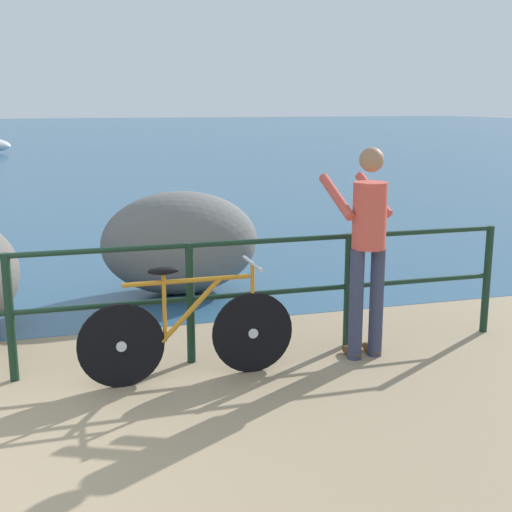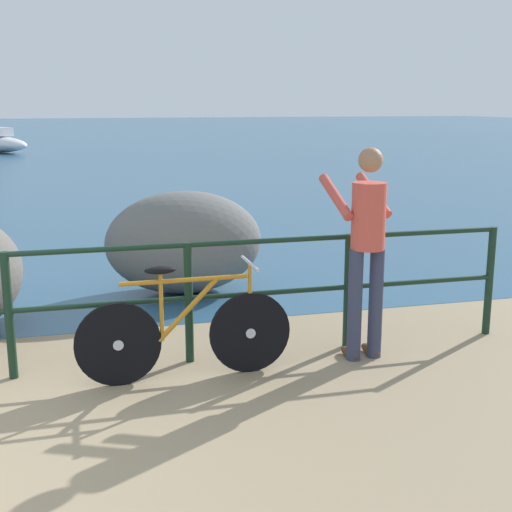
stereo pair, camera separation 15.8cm
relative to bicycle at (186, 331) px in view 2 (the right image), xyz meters
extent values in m
cube|color=#937F60|center=(-2.03, 18.73, -0.44)|extent=(120.00, 120.00, 0.10)
cube|color=#2D5675|center=(-2.03, 46.33, -0.39)|extent=(120.00, 90.00, 0.01)
cylinder|color=black|center=(-1.33, 0.35, 0.12)|extent=(0.07, 0.07, 1.02)
cylinder|color=black|center=(0.08, 0.35, 0.12)|extent=(0.07, 0.07, 1.02)
cylinder|color=black|center=(1.49, 0.35, 0.12)|extent=(0.07, 0.07, 1.02)
cylinder|color=black|center=(2.90, 0.35, 0.12)|extent=(0.07, 0.07, 1.02)
cylinder|color=black|center=(-0.52, -0.01, -0.06)|extent=(0.66, 0.04, 0.66)
cylinder|color=#B7BCC6|center=(-0.52, -0.01, -0.06)|extent=(0.08, 0.06, 0.08)
cylinder|color=black|center=(0.52, 0.01, -0.06)|extent=(0.66, 0.04, 0.66)
cylinder|color=#B7BCC6|center=(0.52, 0.01, -0.06)|extent=(0.08, 0.06, 0.08)
cylinder|color=#B27219|center=(0.00, 0.00, 0.41)|extent=(0.99, 0.05, 0.04)
cylinder|color=#B27219|center=(0.02, 0.00, 0.18)|extent=(0.50, 0.05, 0.50)
cylinder|color=#B27219|center=(-0.19, 0.00, 0.21)|extent=(0.03, 0.03, 0.53)
ellipsoid|color=black|center=(-0.19, 0.00, 0.50)|extent=(0.24, 0.10, 0.06)
cylinder|color=#B27219|center=(0.52, 0.01, 0.23)|extent=(0.03, 0.03, 0.57)
cylinder|color=#B7BCC6|center=(0.52, 0.01, 0.51)|extent=(0.03, 0.48, 0.03)
cylinder|color=#333851|center=(1.43, 0.04, 0.09)|extent=(0.12, 0.12, 0.95)
ellipsoid|color=#513319|center=(1.42, 0.10, -0.35)|extent=(0.13, 0.27, 0.08)
cylinder|color=#333851|center=(1.62, 0.06, 0.09)|extent=(0.12, 0.12, 0.95)
ellipsoid|color=#513319|center=(1.62, 0.12, -0.35)|extent=(0.13, 0.27, 0.08)
cylinder|color=#CC4C3F|center=(1.53, 0.05, 0.84)|extent=(0.28, 0.28, 0.55)
sphere|color=#9E7051|center=(1.53, 0.05, 1.29)|extent=(0.20, 0.20, 0.20)
cylinder|color=#CC4C3F|center=(1.32, 0.27, 0.97)|extent=(0.14, 0.52, 0.34)
cylinder|color=#CC4C3F|center=(1.68, 0.31, 0.97)|extent=(0.14, 0.52, 0.34)
ellipsoid|color=slate|center=(0.38, 2.51, 0.19)|extent=(1.77, 1.16, 1.16)
camera|label=1|loc=(-0.92, -5.03, 1.74)|focal=48.25mm
camera|label=2|loc=(-0.76, -5.07, 1.74)|focal=48.25mm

